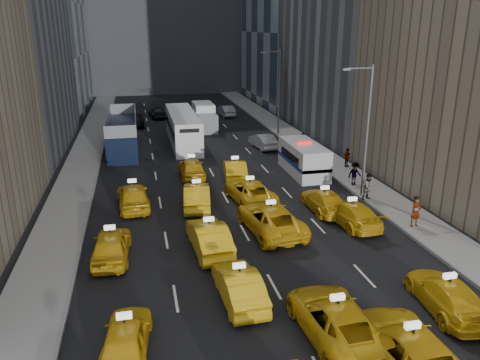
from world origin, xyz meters
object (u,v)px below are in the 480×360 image
Objects in this scene: nypd_van at (303,159)px; city_bus at (183,128)px; box_truck at (204,117)px; pedestrian_0 at (416,212)px; double_decker at (123,132)px; taxi_2 at (409,350)px.

nypd_van is 0.51× the size of city_bus.
nypd_van is at bearing -72.57° from box_truck.
pedestrian_0 is at bearing -60.21° from city_bus.
city_bus reaches higher than box_truck.
box_truck is (8.99, 7.34, -0.28)m from double_decker.
nypd_van is 0.99× the size of box_truck.
taxi_2 is 22.72m from nypd_van.
taxi_2 is at bearing -103.66° from nypd_van.
box_truck is at bearing 68.56° from city_bus.
pedestrian_0 is at bearing -46.76° from double_decker.
taxi_2 is at bearing -78.13° from city_bus.
double_decker is at bearing -139.24° from box_truck.
nypd_van is at bearing -101.86° from taxi_2.
double_decker is 1.88× the size of box_truck.
nypd_van is at bearing -50.65° from city_bus.
pedestrian_0 is (6.90, 10.62, 0.30)m from taxi_2.
pedestrian_0 is at bearing -73.70° from box_truck.
double_decker is 28.54m from pedestrian_0.
city_bus is (-4.22, 34.60, 0.77)m from taxi_2.
box_truck is (-1.10, 40.88, 0.63)m from taxi_2.
taxi_2 is 35.04m from double_decker.
nypd_van is 14.88m from city_bus.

